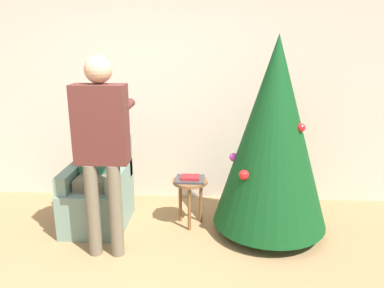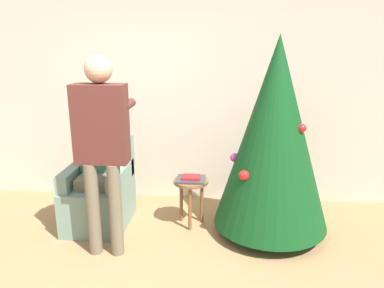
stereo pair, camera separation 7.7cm
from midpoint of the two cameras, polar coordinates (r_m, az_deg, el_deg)
The scene contains 8 objects.
wall_back at distance 4.51m, azimuth -5.64°, elevation 8.23°, with size 8.00×0.06×2.70m.
christmas_tree at distance 3.71m, azimuth 11.72°, elevation 1.55°, with size 1.14×1.14×1.98m.
armchair at distance 4.16m, azimuth -14.58°, elevation -7.48°, with size 0.62×0.75×0.92m.
person_seated at distance 4.01m, azimuth -15.06°, elevation -2.60°, with size 0.36×0.46×1.28m.
person_standing at distance 3.35m, azimuth -14.28°, elevation 0.84°, with size 0.47×0.57×1.81m.
side_stool at distance 3.97m, azimuth -0.85°, elevation -6.79°, with size 0.37×0.37×0.51m.
laptop at distance 3.93m, azimuth -0.85°, elevation -5.38°, with size 0.30×0.25×0.02m.
book at distance 3.92m, azimuth -0.85°, elevation -5.08°, with size 0.19×0.15×0.02m.
Camera 1 is at (0.68, -2.19, 1.93)m, focal length 35.00 mm.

